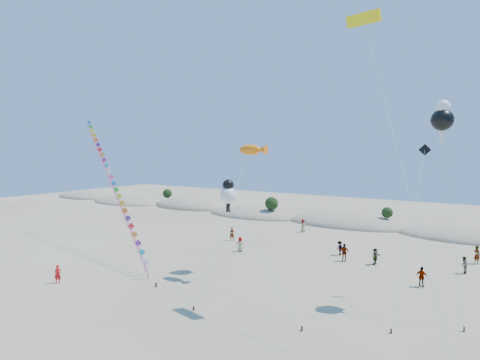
{
  "coord_description": "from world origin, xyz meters",
  "views": [
    {
      "loc": [
        19.48,
        -14.67,
        11.26
      ],
      "look_at": [
        0.85,
        14.0,
        8.73
      ],
      "focal_mm": 30.0,
      "sensor_mm": 36.0,
      "label": 1
    }
  ],
  "objects_px": {
    "fish_kite": "(253,150)",
    "flyer_foreground": "(58,274)",
    "kite_train": "(112,179)",
    "parafoil_kite": "(364,23)"
  },
  "relations": [
    {
      "from": "fish_kite",
      "to": "parafoil_kite",
      "type": "distance_m",
      "value": 13.32
    },
    {
      "from": "fish_kite",
      "to": "flyer_foreground",
      "type": "bearing_deg",
      "value": -140.96
    },
    {
      "from": "fish_kite",
      "to": "parafoil_kite",
      "type": "bearing_deg",
      "value": -8.52
    },
    {
      "from": "fish_kite",
      "to": "flyer_foreground",
      "type": "xyz_separation_m",
      "value": [
        -12.95,
        -10.5,
        -10.51
      ]
    },
    {
      "from": "fish_kite",
      "to": "flyer_foreground",
      "type": "relative_size",
      "value": 7.57
    },
    {
      "from": "fish_kite",
      "to": "flyer_foreground",
      "type": "height_order",
      "value": "fish_kite"
    },
    {
      "from": "fish_kite",
      "to": "parafoil_kite",
      "type": "height_order",
      "value": "parafoil_kite"
    },
    {
      "from": "kite_train",
      "to": "fish_kite",
      "type": "relative_size",
      "value": 2.1
    },
    {
      "from": "kite_train",
      "to": "flyer_foreground",
      "type": "bearing_deg",
      "value": -62.23
    },
    {
      "from": "kite_train",
      "to": "fish_kite",
      "type": "xyz_separation_m",
      "value": [
        18.35,
        0.26,
        3.17
      ]
    }
  ]
}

